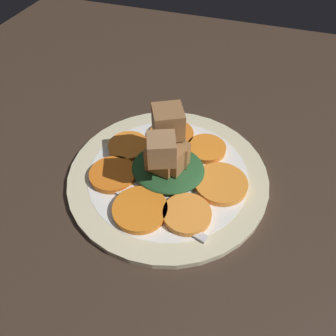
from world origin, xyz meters
The scene contains 11 objects.
table_slab centered at (0.00, 0.00, 1.00)cm, with size 120.00×120.00×2.00cm, color #38281E.
plate centered at (0.00, 0.00, 2.52)cm, with size 30.43×30.43×1.05cm.
carrot_slice_0 centered at (-7.82, 3.07, 3.54)cm, with size 6.55×6.55×0.89cm, color orange.
carrot_slice_1 centered at (-7.63, -3.36, 3.54)cm, with size 7.01×7.01×0.89cm, color orange.
carrot_slice_2 centered at (-1.35, -8.04, 3.54)cm, with size 7.60×7.60×0.89cm, color orange.
carrot_slice_3 centered at (4.95, -6.74, 3.54)cm, with size 6.65×6.65×0.89cm, color orange.
carrot_slice_4 centered at (8.15, 0.07, 3.54)cm, with size 7.83×7.83×0.89cm, color orange.
carrot_slice_5 centered at (4.36, 6.56, 3.54)cm, with size 6.28×6.28×0.89cm, color orange.
carrot_slice_6 centered at (-2.03, 7.95, 3.54)cm, with size 7.47×7.47×0.89cm, color orange.
center_pile centered at (0.02, 0.15, 6.68)cm, with size 11.08×10.12×10.15cm.
fork centered at (-1.61, -6.51, 3.30)cm, with size 19.47×7.59×0.40cm.
Camera 1 is at (10.59, -31.77, 40.10)cm, focal length 35.00 mm.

